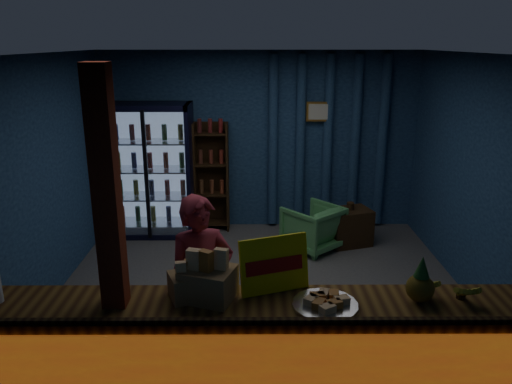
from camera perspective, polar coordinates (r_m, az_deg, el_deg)
ground at (r=5.72m, az=0.60°, el=-11.48°), size 4.60×4.60×0.00m
room_walls at (r=5.16m, az=0.66°, el=4.02°), size 4.60×4.60×4.60m
counter at (r=3.85m, az=1.09°, el=-18.80°), size 4.40×0.57×0.99m
support_post at (r=3.57m, az=-16.07°, el=-7.25°), size 0.16×0.16×2.60m
beverage_cooler at (r=7.32m, az=-11.84°, el=2.43°), size 1.20×0.62×1.90m
bottle_shelf at (r=7.37m, az=-5.07°, el=1.71°), size 0.50×0.28×1.60m
curtain_folds at (r=7.39m, az=8.19°, el=5.67°), size 1.74×0.14×2.50m
framed_picture at (r=7.25m, az=7.20°, el=9.10°), size 0.36×0.04×0.28m
shopkeeper at (r=4.26m, az=-6.25°, el=-10.43°), size 0.66×0.55×1.54m
green_chair at (r=6.79m, az=6.52°, el=-4.04°), size 0.94×0.94×0.61m
side_table at (r=7.02m, az=10.60°, el=-3.92°), size 0.65×0.55×0.61m
yellow_sign at (r=3.67m, az=2.10°, el=-8.29°), size 0.52×0.27×0.42m
snack_box_left at (r=3.61m, az=-5.49°, el=-10.11°), size 0.44×0.40×0.38m
snack_box_centre at (r=3.66m, az=-7.53°, el=-10.33°), size 0.35×0.32×0.30m
pastry_tray at (r=3.58m, az=7.89°, el=-12.49°), size 0.46×0.46×0.08m
banana_bunches at (r=3.87m, az=20.65°, el=-10.20°), size 0.47×0.28×0.16m
pineapple at (r=3.73m, az=18.28°, el=-9.95°), size 0.20×0.20×0.34m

